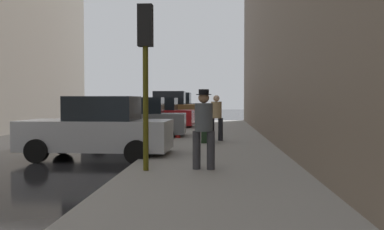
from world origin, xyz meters
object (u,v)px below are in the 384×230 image
Objects in this scene: parked_silver_sedan at (98,129)px; parked_black_suv at (176,108)px; pedestrian_in_tan_coat at (216,115)px; rolling_suitcase at (206,133)px; traffic_light at (145,51)px; parked_red_hatchback at (157,115)px; fire_hydrant at (178,129)px; parked_bronze_suv at (167,109)px; parked_gray_coupe at (137,119)px; pedestrian_with_beanie at (204,125)px.

parked_silver_sedan is 0.91× the size of parked_black_suv.
pedestrian_in_tan_coat is 1.03m from rolling_suitcase.
parked_red_hatchback is at bearing 97.25° from traffic_light.
parked_black_suv is 25.68m from traffic_light.
parked_silver_sedan reaches higher than fire_hydrant.
parked_bronze_suv is at bearing 102.62° from rolling_suitcase.
parked_gray_coupe is 0.91× the size of parked_black_suv.
parked_black_suv is 6.62× the size of fire_hydrant.
parked_black_suv reaches higher than parked_gray_coupe.
fire_hydrant is at bearing 70.80° from parked_silver_sedan.
fire_hydrant is 0.41× the size of pedestrian_in_tan_coat.
traffic_light is 2.03× the size of pedestrian_with_beanie.
pedestrian_with_beanie is at bearing -89.10° from rolling_suitcase.
rolling_suitcase is at bearing 90.90° from pedestrian_with_beanie.
pedestrian_with_beanie is at bearing 9.85° from traffic_light.
parked_gray_coupe reaches higher than rolling_suitcase.
parked_silver_sedan and parked_red_hatchback have the same top height.
fire_hydrant is at bearing -21.35° from parked_gray_coupe.
traffic_light is 6.59m from rolling_suitcase.
parked_gray_coupe is at bearing 158.65° from fire_hydrant.
fire_hydrant is 0.20× the size of traffic_light.
parked_silver_sedan is at bearing -129.89° from pedestrian_in_tan_coat.
pedestrian_with_beanie reaches higher than rolling_suitcase.
parked_bronze_suv is 6.54× the size of fire_hydrant.
traffic_light reaches higher than parked_silver_sedan.
parked_silver_sedan is 5.26m from pedestrian_in_tan_coat.
parked_silver_sedan is 22.76m from parked_black_suv.
parked_black_suv is at bearing 90.00° from parked_bronze_suv.
parked_red_hatchback is 2.49× the size of pedestrian_in_tan_coat.
pedestrian_with_beanie is 1.71× the size of rolling_suitcase.
traffic_light reaches higher than parked_red_hatchback.
parked_red_hatchback is 14.82m from traffic_light.
parked_bronze_suv is 11.74m from fire_hydrant.
parked_gray_coupe is 3.85m from pedestrian_in_tan_coat.
rolling_suitcase is at bearing -70.45° from parked_red_hatchback.
pedestrian_in_tan_coat is at bearing 87.77° from pedestrian_with_beanie.
rolling_suitcase is (3.02, 3.28, -0.36)m from parked_silver_sedan.
fire_hydrant is (1.80, -11.59, -0.54)m from parked_bronze_suv.
traffic_light is at bearing -56.48° from parked_silver_sedan.
parked_red_hatchback reaches higher than fire_hydrant.
rolling_suitcase is at bearing -114.87° from pedestrian_in_tan_coat.
parked_gray_coupe is 4.01m from rolling_suitcase.
pedestrian_with_beanie is at bearing -69.82° from parked_gray_coupe.
parked_black_suv is (-0.00, 5.99, 0.00)m from parked_bronze_suv.
parked_silver_sedan is at bearing -132.66° from rolling_suitcase.
parked_red_hatchback reaches higher than rolling_suitcase.
parked_silver_sedan is at bearing 123.52° from traffic_light.
parked_gray_coupe is 2.40× the size of pedestrian_with_beanie.
rolling_suitcase is (3.02, -19.48, -0.54)m from parked_black_suv.
traffic_light reaches higher than fire_hydrant.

